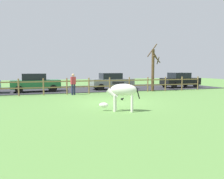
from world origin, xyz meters
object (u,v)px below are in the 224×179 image
bare_tree (153,68)px  zebra (122,92)px  crow_on_grass (122,99)px  parked_car_green (35,82)px  visitor_near_fence (73,83)px  parked_car_grey (112,81)px  parked_car_black (180,80)px

bare_tree → zebra: bare_tree is taller
crow_on_grass → parked_car_green: size_ratio=0.05×
crow_on_grass → visitor_near_fence: (-2.47, 4.20, 0.78)m
bare_tree → zebra: (-5.99, -8.16, -1.11)m
crow_on_grass → visitor_near_fence: size_ratio=0.13×
parked_car_green → parked_car_grey: size_ratio=1.02×
zebra → visitor_near_fence: bearing=99.6°
zebra → parked_car_black: size_ratio=0.44×
bare_tree → parked_car_black: bare_tree is taller
bare_tree → parked_car_black: size_ratio=1.05×
bare_tree → parked_car_black: (4.36, 2.20, -1.20)m
zebra → parked_car_grey: parked_car_grey is taller
parked_car_green → visitor_near_fence: (2.85, -2.92, 0.06)m
bare_tree → parked_car_green: bearing=167.8°
zebra → parked_car_grey: (2.84, 10.55, -0.08)m
crow_on_grass → visitor_near_fence: bearing=120.5°
parked_car_green → parked_car_black: same height
zebra → parked_car_black: parked_car_black is taller
parked_car_grey → visitor_near_fence: visitor_near_fence is taller
crow_on_grass → parked_car_black: size_ratio=0.05×
parked_car_grey → zebra: bearing=-105.1°
bare_tree → visitor_near_fence: 7.38m
zebra → crow_on_grass: zebra is taller
zebra → parked_car_black: 14.65m
bare_tree → zebra: bearing=-126.3°
bare_tree → visitor_near_fence: size_ratio=2.61×
parked_car_black → visitor_near_fence: bearing=-165.8°
zebra → parked_car_green: parked_car_green is taller
bare_tree → parked_car_grey: 4.13m
parked_car_green → parked_car_grey: same height
parked_car_grey → bare_tree: bearing=-37.2°
bare_tree → parked_car_grey: size_ratio=1.06×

